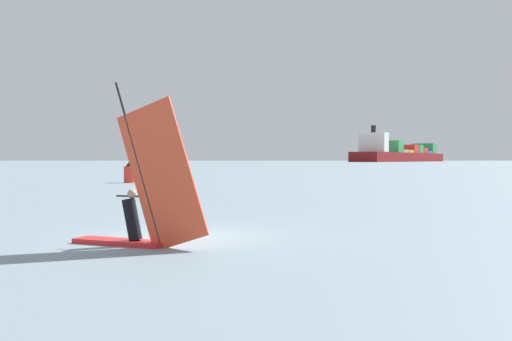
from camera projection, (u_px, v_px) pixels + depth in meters
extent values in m
plane|color=gray|center=(188.00, 236.00, 15.60)|extent=(4000.00, 4000.00, 0.00)
cube|color=red|center=(120.00, 242.00, 13.97)|extent=(2.45, 1.63, 0.12)
cylinder|color=black|center=(138.00, 161.00, 13.72)|extent=(1.20, 0.63, 3.84)
cube|color=#E54C2D|center=(162.00, 175.00, 13.47)|extent=(2.26, 1.15, 3.67)
cylinder|color=black|center=(143.00, 197.00, 13.69)|extent=(1.39, 0.71, 0.04)
cylinder|color=black|center=(132.00, 220.00, 13.82)|extent=(0.61, 0.52, 1.05)
sphere|color=tan|center=(132.00, 194.00, 13.81)|extent=(0.22, 0.22, 0.22)
cube|color=maroon|center=(402.00, 157.00, 537.18)|extent=(134.06, 172.61, 8.20)
cube|color=silver|center=(373.00, 142.00, 474.42)|extent=(24.67, 21.96, 16.03)
cylinder|color=black|center=(373.00, 129.00, 474.21)|extent=(4.00, 4.00, 6.00)
cube|color=#2D8C47|center=(389.00, 147.00, 506.29)|extent=(25.68, 23.83, 10.40)
cube|color=#99999E|center=(395.00, 151.00, 519.12)|extent=(25.68, 23.83, 2.60)
cube|color=gold|center=(400.00, 151.00, 531.87)|extent=(25.68, 23.83, 2.60)
cube|color=red|center=(405.00, 149.00, 544.57)|extent=(25.68, 23.83, 7.80)
cube|color=#2D8C47|center=(410.00, 149.00, 557.32)|extent=(25.68, 23.83, 7.80)
cube|color=red|center=(415.00, 151.00, 570.10)|extent=(25.68, 23.83, 5.20)
cube|color=#1E66AD|center=(420.00, 152.00, 582.87)|extent=(25.68, 23.83, 2.60)
cube|color=#2D8C47|center=(424.00, 149.00, 595.55)|extent=(25.68, 23.83, 10.40)
cube|color=#756B56|center=(280.00, 154.00, 1390.74)|extent=(1040.11, 350.98, 32.68)
cylinder|color=red|center=(130.00, 175.00, 51.00)|extent=(1.02, 1.02, 1.45)
cone|color=black|center=(130.00, 164.00, 50.98)|extent=(0.72, 0.72, 0.50)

